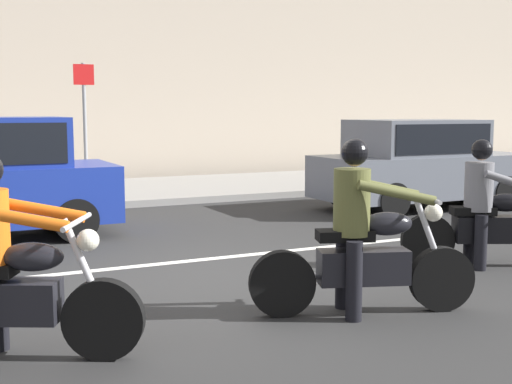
# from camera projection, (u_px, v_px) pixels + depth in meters

# --- Properties ---
(ground_plane) EXTENTS (80.00, 80.00, 0.00)m
(ground_plane) POSITION_uv_depth(u_px,v_px,m) (208.00, 278.00, 7.71)
(ground_plane) COLOR #2A2A2A
(sidewalk_slab) EXTENTS (40.00, 4.40, 0.14)m
(sidewalk_slab) POSITION_uv_depth(u_px,v_px,m) (74.00, 194.00, 14.85)
(sidewalk_slab) COLOR gray
(sidewalk_slab) RESTS_ON ground_plane
(lane_marking_stripe) EXTENTS (18.00, 0.14, 0.01)m
(lane_marking_stripe) POSITION_uv_depth(u_px,v_px,m) (194.00, 260.00, 8.58)
(lane_marking_stripe) COLOR silver
(lane_marking_stripe) RESTS_ON ground_plane
(motorcycle_with_rider_orange_stripe) EXTENTS (1.95, 1.11, 1.59)m
(motorcycle_with_rider_orange_stripe) POSITION_uv_depth(u_px,v_px,m) (3.00, 276.00, 5.12)
(motorcycle_with_rider_orange_stripe) COLOR black
(motorcycle_with_rider_orange_stripe) RESTS_ON ground_plane
(motorcycle_with_rider_olive) EXTENTS (2.07, 0.93, 1.64)m
(motorcycle_with_rider_olive) POSITION_uv_depth(u_px,v_px,m) (362.00, 243.00, 6.28)
(motorcycle_with_rider_olive) COLOR black
(motorcycle_with_rider_olive) RESTS_ON ground_plane
(motorcycle_with_rider_gray) EXTENTS (1.94, 1.05, 1.55)m
(motorcycle_with_rider_gray) POSITION_uv_depth(u_px,v_px,m) (486.00, 215.00, 8.21)
(motorcycle_with_rider_gray) COLOR black
(motorcycle_with_rider_gray) RESTS_ON ground_plane
(parked_sedan_slate_gray) EXTENTS (4.32, 1.82, 1.72)m
(parked_sedan_slate_gray) POSITION_uv_depth(u_px,v_px,m) (421.00, 163.00, 13.11)
(parked_sedan_slate_gray) COLOR slate
(parked_sedan_slate_gray) RESTS_ON ground_plane
(street_sign_post) EXTENTS (0.44, 0.08, 2.77)m
(street_sign_post) POSITION_uv_depth(u_px,v_px,m) (85.00, 115.00, 14.68)
(street_sign_post) COLOR gray
(street_sign_post) RESTS_ON sidewalk_slab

